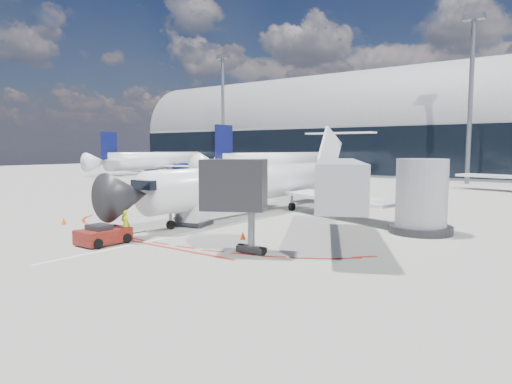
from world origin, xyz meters
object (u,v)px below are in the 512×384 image
Objects in this scene: regional_jet at (267,181)px; uld_container at (192,211)px; pushback_tug at (103,235)px; ramp_worker at (126,225)px.

regional_jet reaches higher than uld_container.
pushback_tug is 2.37× the size of ramp_worker.
regional_jet is 6.93× the size of pushback_tug.
regional_jet is at bearing 91.24° from pushback_tug.
regional_jet reaches higher than pushback_tug.
uld_container is (-0.73, 6.30, 0.12)m from ramp_worker.
regional_jet is 16.39× the size of ramp_worker.
uld_container is at bearing -86.74° from ramp_worker.
ramp_worker is at bearing -95.92° from uld_container.
ramp_worker is (0.86, -15.67, -1.65)m from regional_jet.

